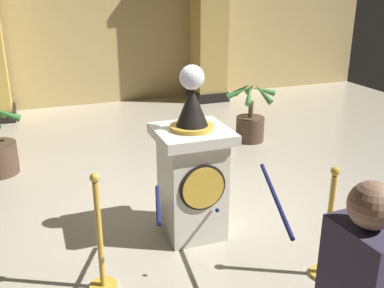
# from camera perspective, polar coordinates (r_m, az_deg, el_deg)

# --- Properties ---
(ground_plane) EXTENTS (12.88, 12.88, 0.00)m
(ground_plane) POSITION_cam_1_polar(r_m,az_deg,el_deg) (4.98, -0.17, -9.55)
(ground_plane) COLOR #B2A893
(back_wall) EXTENTS (12.88, 0.16, 4.00)m
(back_wall) POSITION_cam_1_polar(r_m,az_deg,el_deg) (9.67, -12.00, 16.89)
(back_wall) COLOR tan
(back_wall) RESTS_ON ground_plane
(pedestal_clock) EXTENTS (0.71, 0.71, 1.76)m
(pedestal_clock) POSITION_cam_1_polar(r_m,az_deg,el_deg) (4.41, 0.02, -3.51)
(pedestal_clock) COLOR beige
(pedestal_clock) RESTS_ON ground_plane
(stanchion_near) EXTENTS (0.24, 0.24, 1.07)m
(stanchion_near) POSITION_cam_1_polar(r_m,az_deg,el_deg) (3.84, -11.70, -13.22)
(stanchion_near) COLOR gold
(stanchion_near) RESTS_ON ground_plane
(stanchion_far) EXTENTS (0.24, 0.24, 1.05)m
(stanchion_far) POSITION_cam_1_polar(r_m,az_deg,el_deg) (4.10, 17.04, -11.64)
(stanchion_far) COLOR gold
(stanchion_far) RESTS_ON ground_plane
(velvet_rope) EXTENTS (1.23, 1.21, 0.22)m
(velvet_rope) POSITION_cam_1_polar(r_m,az_deg,el_deg) (3.64, 3.30, -7.32)
(velvet_rope) COLOR #141947
(column_right) EXTENTS (0.76, 0.76, 3.84)m
(column_right) POSITION_cam_1_polar(r_m,az_deg,el_deg) (9.72, 2.24, 16.75)
(column_right) COLOR black
(column_right) RESTS_ON ground_plane
(potted_palm_right) EXTENTS (0.84, 0.76, 1.01)m
(potted_palm_right) POSITION_cam_1_polar(r_m,az_deg,el_deg) (7.30, 7.52, 3.03)
(potted_palm_right) COLOR #4C3828
(potted_palm_right) RESTS_ON ground_plane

